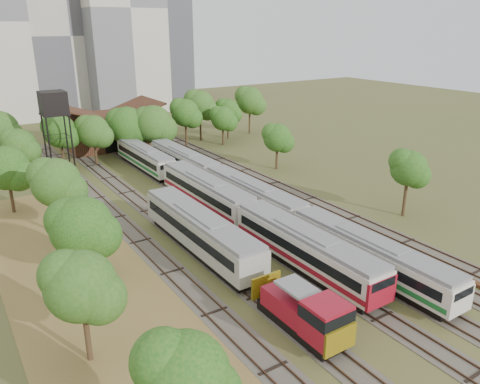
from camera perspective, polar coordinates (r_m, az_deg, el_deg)
ground at (r=40.50m, az=14.36°, el=-10.95°), size 240.00×240.00×0.00m
dry_grass_patch at (r=37.84m, az=-15.08°, el=-13.34°), size 14.00×60.00×0.04m
tracks at (r=58.05m, az=-4.31°, el=-0.74°), size 24.60×80.00×0.19m
railcar_red_set at (r=47.45m, az=1.07°, el=-3.01°), size 2.95×34.58×3.64m
railcar_green_set at (r=53.48m, az=1.58°, el=-0.52°), size 2.73×52.08×3.36m
railcar_rear at (r=70.51m, az=-11.50°, el=4.08°), size 2.71×16.08×3.35m
shunter_locomotive at (r=33.15m, az=8.27°, el=-14.57°), size 2.66×8.10×3.48m
old_grey_coach at (r=43.94m, az=-4.87°, el=-4.80°), size 3.06×18.00×3.79m
water_tower at (r=68.67m, az=-21.79°, el=9.79°), size 3.46×3.46×11.96m
rail_pile_near at (r=45.07m, az=23.45°, el=-8.54°), size 0.60×8.95×0.30m
rail_pile_far at (r=52.80m, az=11.50°, el=-3.13°), size 0.47×7.52×0.24m
maintenance_shed at (r=86.52m, az=-15.33°, el=7.41°), size 16.45×11.55×7.58m
tree_band_left at (r=48.22m, az=-22.66°, el=-0.05°), size 8.01×62.64×8.16m
tree_band_far at (r=79.71m, az=-11.56°, el=8.70°), size 49.65×10.93×9.24m
tree_band_right at (r=69.01m, az=5.17°, el=6.81°), size 5.33×43.63×7.58m
tower_centre at (r=126.15m, az=-21.01°, el=17.40°), size 20.00×18.00×36.00m
tower_right at (r=121.88m, az=-14.61°, el=20.83°), size 18.00×16.00×48.00m
tower_far_right at (r=146.16m, az=-8.98°, el=16.96°), size 12.00×12.00×28.00m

